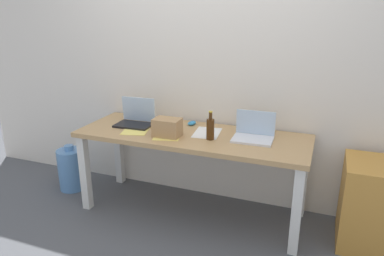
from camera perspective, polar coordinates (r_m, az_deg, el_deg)
The scene contains 13 objects.
ground_plane at distance 3.34m, azimuth 0.00°, elevation -12.93°, with size 8.00×8.00×0.00m, color #515459.
back_wall at distance 3.27m, azimuth 2.56°, elevation 10.65°, with size 5.20×0.08×2.60m, color silver.
desk at distance 3.06m, azimuth 0.00°, elevation -2.58°, with size 1.94×0.68×0.74m.
laptop_left at distance 3.29m, azimuth -8.91°, elevation 1.39°, with size 0.33×0.24×0.24m.
laptop_right at distance 2.93m, azimuth 9.68°, elevation -0.92°, with size 0.32×0.24×0.22m.
beer_bottle at distance 2.87m, azimuth 2.91°, elevation -0.06°, with size 0.06×0.06×0.23m.
computer_mouse at distance 3.26m, azimuth -0.02°, elevation 0.79°, with size 0.06×0.10×0.03m, color #338CC6.
cardboard_box at distance 2.95m, azimuth -3.94°, elevation 0.07°, with size 0.22×0.15×0.15m, color tan.
paper_sheet_near_back at distance 3.05m, azimuth 2.39°, elevation -0.76°, with size 0.21×0.30×0.00m, color white.
paper_sheet_front_left at distance 3.17m, azimuth -8.75°, elevation -0.23°, with size 0.21×0.30×0.00m, color #F4E06B.
paper_yellow_folder at distance 3.01m, azimuth -3.82°, elevation -1.03°, with size 0.21×0.30×0.00m, color #F4E06B.
water_cooler_jug at distance 3.83m, azimuth -18.52°, elevation -6.16°, with size 0.26×0.26×0.46m.
filing_cabinet at distance 3.08m, azimuth 26.15°, elevation -10.74°, with size 0.40×0.48×0.67m, color #C68938.
Camera 1 is at (1.02, -2.67, 1.73)m, focal length 33.77 mm.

